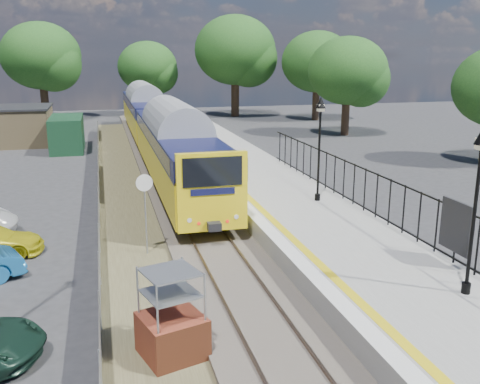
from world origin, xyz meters
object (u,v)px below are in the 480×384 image
object	(u,v)px
victorian_lamp_south	(479,172)
brick_plinth	(172,316)
victorian_lamp_north	(320,125)
speed_sign	(145,200)
train	(156,124)

from	to	relation	value
victorian_lamp_south	brick_plinth	distance (m)	8.62
victorian_lamp_north	brick_plinth	distance (m)	12.85
victorian_lamp_north	speed_sign	size ratio (longest dim) A/B	1.49
victorian_lamp_north	speed_sign	distance (m)	8.50
victorian_lamp_north	brick_plinth	xyz separation A→B (m)	(-7.80, -9.70, -3.20)
victorian_lamp_south	speed_sign	world-z (taller)	victorian_lamp_south
victorian_lamp_north	train	size ratio (longest dim) A/B	0.11
brick_plinth	speed_sign	world-z (taller)	speed_sign
brick_plinth	train	bearing A→B (deg)	84.82
victorian_lamp_north	speed_sign	bearing A→B (deg)	-161.61
victorian_lamp_north	brick_plinth	bearing A→B (deg)	-128.81
victorian_lamp_north	train	xyz separation A→B (m)	(-5.30, 17.89, -1.96)
victorian_lamp_south	brick_plinth	xyz separation A→B (m)	(-8.00, 0.30, -3.20)
victorian_lamp_south	brick_plinth	size ratio (longest dim) A/B	2.01
victorian_lamp_north	speed_sign	xyz separation A→B (m)	(-7.80, -2.59, -2.17)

